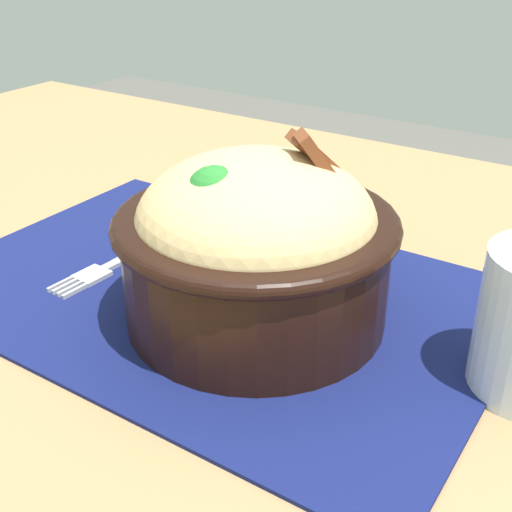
% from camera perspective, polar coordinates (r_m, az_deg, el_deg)
% --- Properties ---
extents(table, '(1.35, 0.82, 0.75)m').
position_cam_1_polar(table, '(0.58, -2.38, -7.86)').
color(table, '#99754C').
rests_on(table, ground_plane).
extents(placemat, '(0.44, 0.30, 0.00)m').
position_cam_1_polar(placemat, '(0.53, -3.81, -2.97)').
color(placemat, '#11194C').
rests_on(placemat, table).
extents(bowl, '(0.20, 0.20, 0.14)m').
position_cam_1_polar(bowl, '(0.47, -0.01, 1.10)').
color(bowl, black).
rests_on(bowl, placemat).
extents(fork, '(0.02, 0.13, 0.00)m').
position_cam_1_polar(fork, '(0.57, -12.09, -0.74)').
color(fork, '#B3B3B3').
rests_on(fork, placemat).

